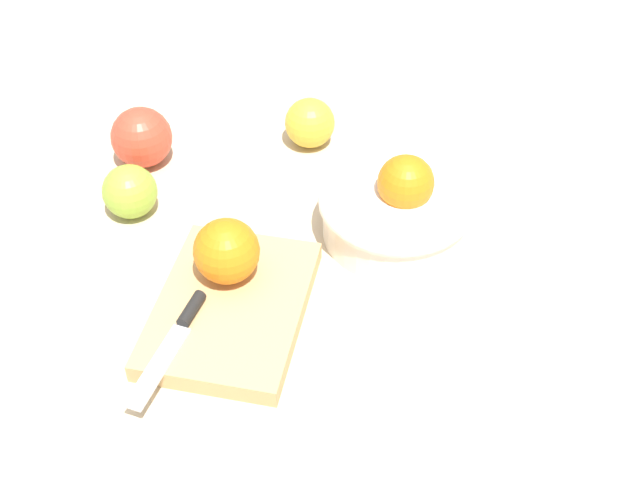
{
  "coord_description": "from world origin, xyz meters",
  "views": [
    {
      "loc": [
        0.6,
        0.37,
        0.69
      ],
      "look_at": [
        -0.03,
        0.09,
        0.04
      ],
      "focal_mm": 46.11,
      "sensor_mm": 36.0,
      "label": 1
    }
  ],
  "objects_px": {
    "cutting_board": "(231,308)",
    "orange_on_board": "(227,251)",
    "bowl": "(397,209)",
    "apple_front_left": "(142,137)",
    "apple_mid_left": "(310,123)",
    "apple_front_center": "(130,192)",
    "knife": "(178,333)"
  },
  "relations": [
    {
      "from": "cutting_board",
      "to": "orange_on_board",
      "type": "xyz_separation_m",
      "value": [
        -0.04,
        -0.02,
        0.05
      ]
    },
    {
      "from": "bowl",
      "to": "apple_front_left",
      "type": "height_order",
      "value": "bowl"
    },
    {
      "from": "apple_mid_left",
      "to": "apple_front_left",
      "type": "bearing_deg",
      "value": -56.22
    },
    {
      "from": "apple_front_center",
      "to": "orange_on_board",
      "type": "bearing_deg",
      "value": 68.13
    },
    {
      "from": "cutting_board",
      "to": "orange_on_board",
      "type": "distance_m",
      "value": 0.06
    },
    {
      "from": "apple_front_center",
      "to": "apple_mid_left",
      "type": "height_order",
      "value": "same"
    },
    {
      "from": "bowl",
      "to": "apple_mid_left",
      "type": "height_order",
      "value": "bowl"
    },
    {
      "from": "apple_front_center",
      "to": "apple_mid_left",
      "type": "distance_m",
      "value": 0.27
    },
    {
      "from": "apple_front_left",
      "to": "apple_front_center",
      "type": "bearing_deg",
      "value": 23.69
    },
    {
      "from": "bowl",
      "to": "orange_on_board",
      "type": "relative_size",
      "value": 2.52
    },
    {
      "from": "apple_mid_left",
      "to": "orange_on_board",
      "type": "bearing_deg",
      "value": 5.53
    },
    {
      "from": "bowl",
      "to": "apple_front_left",
      "type": "bearing_deg",
      "value": -90.17
    },
    {
      "from": "knife",
      "to": "apple_mid_left",
      "type": "height_order",
      "value": "apple_mid_left"
    },
    {
      "from": "cutting_board",
      "to": "orange_on_board",
      "type": "bearing_deg",
      "value": -150.33
    },
    {
      "from": "bowl",
      "to": "cutting_board",
      "type": "relative_size",
      "value": 0.85
    },
    {
      "from": "orange_on_board",
      "to": "apple_front_center",
      "type": "relative_size",
      "value": 1.09
    },
    {
      "from": "apple_front_left",
      "to": "apple_mid_left",
      "type": "relative_size",
      "value": 1.18
    },
    {
      "from": "orange_on_board",
      "to": "cutting_board",
      "type": "bearing_deg",
      "value": 29.67
    },
    {
      "from": "orange_on_board",
      "to": "bowl",
      "type": "bearing_deg",
      "value": 139.24
    },
    {
      "from": "bowl",
      "to": "apple_front_center",
      "type": "xyz_separation_m",
      "value": [
        0.09,
        -0.32,
        -0.0
      ]
    },
    {
      "from": "orange_on_board",
      "to": "apple_front_left",
      "type": "distance_m",
      "value": 0.27
    },
    {
      "from": "cutting_board",
      "to": "apple_front_left",
      "type": "distance_m",
      "value": 0.31
    },
    {
      "from": "knife",
      "to": "bowl",
      "type": "bearing_deg",
      "value": 150.61
    },
    {
      "from": "bowl",
      "to": "orange_on_board",
      "type": "distance_m",
      "value": 0.22
    },
    {
      "from": "bowl",
      "to": "apple_front_center",
      "type": "bearing_deg",
      "value": -73.42
    },
    {
      "from": "apple_front_center",
      "to": "bowl",
      "type": "bearing_deg",
      "value": 106.58
    },
    {
      "from": "cutting_board",
      "to": "knife",
      "type": "distance_m",
      "value": 0.07
    },
    {
      "from": "knife",
      "to": "apple_front_center",
      "type": "bearing_deg",
      "value": -135.5
    },
    {
      "from": "apple_front_left",
      "to": "knife",
      "type": "bearing_deg",
      "value": 38.23
    },
    {
      "from": "orange_on_board",
      "to": "apple_mid_left",
      "type": "xyz_separation_m",
      "value": [
        -0.29,
        -0.03,
        -0.03
      ]
    },
    {
      "from": "bowl",
      "to": "apple_mid_left",
      "type": "relative_size",
      "value": 2.72
    },
    {
      "from": "knife",
      "to": "orange_on_board",
      "type": "bearing_deg",
      "value": 175.8
    }
  ]
}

